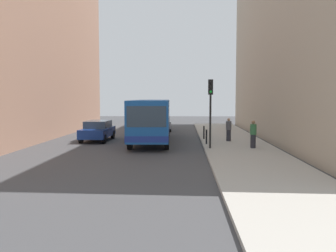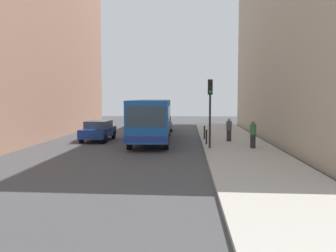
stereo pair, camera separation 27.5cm
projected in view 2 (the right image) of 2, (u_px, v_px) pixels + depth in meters
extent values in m
plane|color=#424244|center=(153.00, 147.00, 23.82)|extent=(80.00, 80.00, 0.00)
cube|color=#ADA89E|center=(238.00, 146.00, 23.52)|extent=(4.40, 40.00, 0.15)
cube|color=#936B56|center=(6.00, 40.00, 27.85)|extent=(7.00, 32.00, 15.00)
cube|color=#B2A38C|center=(318.00, 18.00, 26.51)|extent=(7.00, 32.00, 17.76)
cube|color=#19519E|center=(152.00, 118.00, 26.49)|extent=(2.88, 11.08, 2.50)
cube|color=navy|center=(152.00, 131.00, 26.56)|extent=(2.90, 11.10, 0.36)
cube|color=#2D3D4C|center=(146.00, 117.00, 21.00)|extent=(2.26, 0.14, 1.20)
cube|color=#2D3D4C|center=(152.00, 112.00, 26.96)|extent=(2.84, 9.48, 1.00)
cylinder|color=black|center=(166.00, 141.00, 22.67)|extent=(0.31, 1.01, 1.00)
cylinder|color=black|center=(130.00, 141.00, 22.72)|extent=(0.31, 1.01, 1.00)
cylinder|color=black|center=(169.00, 130.00, 30.45)|extent=(0.31, 1.01, 1.00)
cylinder|color=black|center=(141.00, 130.00, 30.49)|extent=(0.31, 1.01, 1.00)
cube|color=navy|center=(98.00, 132.00, 27.25)|extent=(1.83, 4.41, 0.64)
cube|color=#2D3D4C|center=(99.00, 124.00, 27.36)|extent=(1.62, 2.48, 0.52)
cylinder|color=black|center=(105.00, 139.00, 25.74)|extent=(0.23, 0.64, 0.64)
cylinder|color=black|center=(81.00, 139.00, 25.84)|extent=(0.23, 0.64, 0.64)
cylinder|color=black|center=(114.00, 135.00, 28.72)|extent=(0.23, 0.64, 0.64)
cylinder|color=black|center=(93.00, 134.00, 28.82)|extent=(0.23, 0.64, 0.64)
cube|color=#A5A8AD|center=(162.00, 124.00, 35.85)|extent=(2.09, 4.51, 0.64)
cube|color=#2D3D4C|center=(162.00, 118.00, 35.95)|extent=(1.76, 2.57, 0.52)
cylinder|color=black|center=(171.00, 128.00, 34.39)|extent=(0.26, 0.65, 0.64)
cylinder|color=black|center=(153.00, 128.00, 34.37)|extent=(0.26, 0.65, 0.64)
cylinder|color=black|center=(170.00, 126.00, 37.38)|extent=(0.26, 0.65, 0.64)
cylinder|color=black|center=(154.00, 126.00, 37.36)|extent=(0.26, 0.65, 0.64)
cylinder|color=black|center=(210.00, 122.00, 22.05)|extent=(0.12, 0.12, 3.20)
cube|color=black|center=(210.00, 87.00, 21.90)|extent=(0.28, 0.24, 0.90)
sphere|color=black|center=(210.00, 82.00, 21.75)|extent=(0.16, 0.16, 0.16)
sphere|color=black|center=(210.00, 87.00, 21.77)|extent=(0.16, 0.16, 0.16)
sphere|color=green|center=(210.00, 92.00, 21.79)|extent=(0.16, 0.16, 0.16)
cylinder|color=black|center=(206.00, 137.00, 24.10)|extent=(0.11, 0.11, 0.95)
cylinder|color=black|center=(204.00, 132.00, 27.18)|extent=(0.11, 0.11, 0.95)
cylinder|color=#26262D|center=(253.00, 141.00, 22.21)|extent=(0.32, 0.32, 0.81)
cylinder|color=#336B3F|center=(253.00, 129.00, 22.16)|extent=(0.38, 0.38, 0.62)
sphere|color=#8C6647|center=(253.00, 122.00, 22.13)|extent=(0.22, 0.22, 0.22)
cylinder|color=#26262D|center=(229.00, 135.00, 25.81)|extent=(0.32, 0.32, 0.78)
cylinder|color=#4C4C51|center=(229.00, 126.00, 25.76)|extent=(0.38, 0.38, 0.60)
sphere|color=tan|center=(229.00, 120.00, 25.73)|extent=(0.21, 0.21, 0.21)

